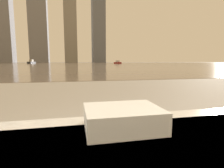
# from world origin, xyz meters

# --- Properties ---
(towel_stack) EXTENTS (0.28, 0.22, 0.08)m
(towel_stack) POSITION_xyz_m (-0.21, 0.79, 0.56)
(towel_stack) COLOR silver
(towel_stack) RESTS_ON bathtub
(harbor_water) EXTENTS (180.00, 110.00, 0.01)m
(harbor_water) POSITION_xyz_m (0.00, 62.00, 0.01)
(harbor_water) COLOR gray
(harbor_water) RESTS_ON ground_plane
(harbor_boat_1) EXTENTS (2.14, 4.01, 1.43)m
(harbor_boat_1) POSITION_xyz_m (-15.20, 65.60, 0.51)
(harbor_boat_1) COLOR #2D2D33
(harbor_boat_1) RESTS_ON harbor_water
(harbor_boat_2) EXTENTS (2.10, 3.08, 1.10)m
(harbor_boat_2) POSITION_xyz_m (13.27, 56.17, 0.40)
(harbor_boat_2) COLOR maroon
(harbor_boat_2) RESTS_ON harbor_water
(skyline_tower_2) EXTENTS (10.86, 6.76, 56.80)m
(skyline_tower_2) POSITION_xyz_m (-21.87, 118.00, 28.40)
(skyline_tower_2) COLOR slate
(skyline_tower_2) RESTS_ON ground_plane
(skyline_tower_3) EXTENTS (7.85, 8.88, 67.96)m
(skyline_tower_3) POSITION_xyz_m (-2.64, 118.00, 33.98)
(skyline_tower_3) COLOR gray
(skyline_tower_3) RESTS_ON ground_plane
(skyline_tower_4) EXTENTS (7.81, 13.55, 67.44)m
(skyline_tower_4) POSITION_xyz_m (15.10, 118.00, 33.72)
(skyline_tower_4) COLOR slate
(skyline_tower_4) RESTS_ON ground_plane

